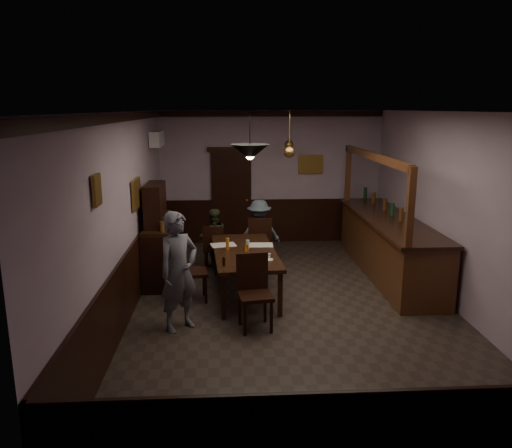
{
  "coord_description": "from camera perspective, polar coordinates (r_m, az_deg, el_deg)",
  "views": [
    {
      "loc": [
        -0.99,
        -7.25,
        3.06
      ],
      "look_at": [
        -0.52,
        0.88,
        1.15
      ],
      "focal_mm": 35.0,
      "sensor_mm": 36.0,
      "label": 1
    }
  ],
  "objects": [
    {
      "name": "ac_unit",
      "position": [
        10.26,
        -11.26,
        9.54
      ],
      "size": [
        0.2,
        0.85,
        0.3
      ],
      "color": "white",
      "rests_on": "ground"
    },
    {
      "name": "picture_left_large",
      "position": [
        8.3,
        -13.51,
        3.39
      ],
      "size": [
        0.04,
        0.62,
        0.48
      ],
      "color": "olive",
      "rests_on": "ground"
    },
    {
      "name": "saucer",
      "position": [
        7.75,
        1.43,
        -4.1
      ],
      "size": [
        0.15,
        0.15,
        0.01
      ],
      "primitive_type": "cylinder",
      "color": "white",
      "rests_on": "dining_table"
    },
    {
      "name": "chair_side",
      "position": [
        8.09,
        -7.76,
        -4.99
      ],
      "size": [
        0.49,
        0.49,
        1.01
      ],
      "rotation": [
        0.0,
        0.0,
        1.71
      ],
      "color": "black",
      "rests_on": "ground"
    },
    {
      "name": "picture_back",
      "position": [
        11.44,
        6.25,
        6.79
      ],
      "size": [
        0.55,
        0.04,
        0.42
      ],
      "color": "olive",
      "rests_on": "ground"
    },
    {
      "name": "pepper_mill",
      "position": [
        7.47,
        -3.69,
        -4.29
      ],
      "size": [
        0.04,
        0.04,
        0.14
      ],
      "primitive_type": "cylinder",
      "color": "black",
      "rests_on": "dining_table"
    },
    {
      "name": "pendant_brass_mid",
      "position": [
        8.82,
        3.82,
        8.21
      ],
      "size": [
        0.2,
        0.2,
        0.81
      ],
      "color": "#BF8C3F",
      "rests_on": "ground"
    },
    {
      "name": "coffee_cup",
      "position": [
        7.8,
        1.42,
        -3.66
      ],
      "size": [
        0.09,
        0.09,
        0.07
      ],
      "primitive_type": "imported",
      "rotation": [
        0.0,
        0.0,
        0.07
      ],
      "color": "white",
      "rests_on": "saucer"
    },
    {
      "name": "chair_far_right",
      "position": [
        9.58,
        0.49,
        -1.92
      ],
      "size": [
        0.49,
        0.49,
        1.03
      ],
      "rotation": [
        0.0,
        0.0,
        3.03
      ],
      "color": "black",
      "rests_on": "ground"
    },
    {
      "name": "beer_glass",
      "position": [
        8.29,
        -3.28,
        -2.28
      ],
      "size": [
        0.06,
        0.06,
        0.2
      ],
      "primitive_type": "cylinder",
      "color": "#BF721E",
      "rests_on": "dining_table"
    },
    {
      "name": "pastry_plate",
      "position": [
        7.7,
        -1.04,
        -4.19
      ],
      "size": [
        0.22,
        0.22,
        0.01
      ],
      "primitive_type": "cylinder",
      "color": "white",
      "rests_on": "dining_table"
    },
    {
      "name": "soda_can",
      "position": [
        8.17,
        -1.11,
        -2.79
      ],
      "size": [
        0.07,
        0.07,
        0.12
      ],
      "primitive_type": "cylinder",
      "color": "orange",
      "rests_on": "dining_table"
    },
    {
      "name": "bar_counter",
      "position": [
        9.63,
        14.85,
        -2.22
      ],
      "size": [
        0.94,
        4.03,
        2.26
      ],
      "color": "#492A13",
      "rests_on": "ground"
    },
    {
      "name": "chair_far_left",
      "position": [
        9.53,
        -4.86,
        -2.52
      ],
      "size": [
        0.41,
        0.41,
        0.89
      ],
      "rotation": [
        0.0,
        0.0,
        3.08
      ],
      "color": "black",
      "rests_on": "ground"
    },
    {
      "name": "door_back",
      "position": [
        11.38,
        -2.82,
        3.0
      ],
      "size": [
        0.9,
        0.06,
        2.1
      ],
      "primitive_type": "cube",
      "color": "black",
      "rests_on": "ground"
    },
    {
      "name": "pastry_ring_a",
      "position": [
        7.72,
        -1.44,
        -3.94
      ],
      "size": [
        0.13,
        0.13,
        0.04
      ],
      "primitive_type": "torus",
      "color": "#C68C47",
      "rests_on": "pastry_plate"
    },
    {
      "name": "person_seated_right",
      "position": [
        9.83,
        0.36,
        -0.98
      ],
      "size": [
        0.9,
        0.6,
        1.31
      ],
      "primitive_type": "imported",
      "rotation": [
        0.0,
        0.0,
        3.28
      ],
      "color": "#4D5F6F",
      "rests_on": "ground"
    },
    {
      "name": "person_standing",
      "position": [
        7.01,
        -8.83,
        -5.38
      ],
      "size": [
        0.73,
        0.71,
        1.69
      ],
      "primitive_type": "imported",
      "rotation": [
        0.0,
        0.0,
        0.72
      ],
      "color": "#585865",
      "rests_on": "ground"
    },
    {
      "name": "person_seated_left",
      "position": [
        9.77,
        -4.88,
        -1.57
      ],
      "size": [
        0.67,
        0.59,
        1.15
      ],
      "primitive_type": "imported",
      "rotation": [
        0.0,
        0.0,
        3.46
      ],
      "color": "#3D462A",
      "rests_on": "ground"
    },
    {
      "name": "pendant_iron",
      "position": [
        7.17,
        -0.7,
        8.22
      ],
      "size": [
        0.56,
        0.56,
        0.67
      ],
      "color": "black",
      "rests_on": "ground"
    },
    {
      "name": "newspaper_left",
      "position": [
        8.59,
        -3.76,
        -2.4
      ],
      "size": [
        0.47,
        0.38,
        0.01
      ],
      "primitive_type": "cube",
      "rotation": [
        0.0,
        0.0,
        0.21
      ],
      "color": "silver",
      "rests_on": "dining_table"
    },
    {
      "name": "water_glass",
      "position": [
        8.34,
        -0.96,
        -2.35
      ],
      "size": [
        0.06,
        0.06,
        0.15
      ],
      "primitive_type": "cylinder",
      "color": "silver",
      "rests_on": "dining_table"
    },
    {
      "name": "pastry_ring_b",
      "position": [
        7.72,
        -1.11,
        -3.94
      ],
      "size": [
        0.13,
        0.13,
        0.04
      ],
      "primitive_type": "torus",
      "color": "#C68C47",
      "rests_on": "pastry_plate"
    },
    {
      "name": "dining_table",
      "position": [
        8.28,
        -1.3,
        -3.47
      ],
      "size": [
        1.15,
        2.26,
        0.75
      ],
      "rotation": [
        0.0,
        0.0,
        0.07
      ],
      "color": "black",
      "rests_on": "ground"
    },
    {
      "name": "sideboard",
      "position": [
        9.0,
        -11.02,
        -2.17
      ],
      "size": [
        0.48,
        1.35,
        1.78
      ],
      "color": "black",
      "rests_on": "ground"
    },
    {
      "name": "room",
      "position": [
        7.48,
        4.35,
        1.11
      ],
      "size": [
        5.01,
        8.01,
        3.01
      ],
      "color": "#2D2621",
      "rests_on": "ground"
    },
    {
      "name": "chair_near",
      "position": [
        7.08,
        -0.24,
        -7.31
      ],
      "size": [
        0.53,
        0.53,
        1.06
      ],
      "rotation": [
        0.0,
        0.0,
        0.16
      ],
      "color": "black",
      "rests_on": "ground"
    },
    {
      "name": "newspaper_right",
      "position": [
        8.57,
        0.54,
        -2.41
      ],
      "size": [
        0.43,
        0.31,
        0.01
      ],
      "primitive_type": "cube",
      "rotation": [
        0.0,
        0.0,
        -0.04
      ],
      "color": "silver",
      "rests_on": "dining_table"
    },
    {
      "name": "picture_left_small",
      "position": [
        5.91,
        -17.74,
        3.72
      ],
      "size": [
        0.04,
        0.28,
        0.36
      ],
      "color": "olive",
      "rests_on": "ground"
    },
    {
      "name": "pendant_brass_far",
      "position": [
        10.51,
        3.78,
        9.01
      ],
      "size": [
        0.2,
        0.2,
        0.81
      ],
      "color": "#BF8C3F",
      "rests_on": "ground"
    },
    {
      "name": "napkin",
      "position": [
        8.01,
        -1.69,
        -3.55
      ],
      "size": [
        0.16,
        0.16,
        0.0
      ],
      "primitive_type": "cube",
      "rotation": [
        0.0,
        0.0,
        0.07
      ],
      "color": "#F6DE5A",
      "rests_on": "dining_table"
    }
  ]
}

